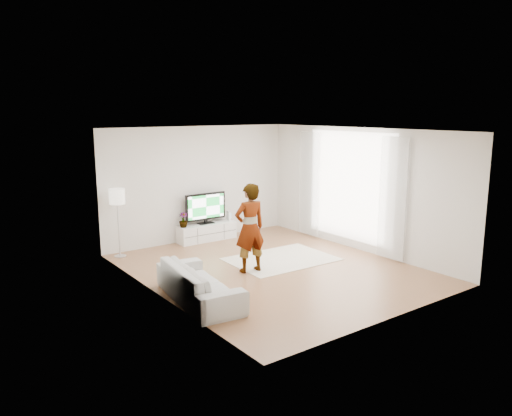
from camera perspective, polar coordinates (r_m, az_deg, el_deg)
floor at (r=10.23m, az=1.97°, el=-6.99°), size 6.00×6.00×0.00m
ceiling at (r=9.72m, az=2.08°, el=8.89°), size 6.00×6.00×0.00m
wall_left at (r=8.59m, az=-11.21°, el=-1.05°), size 0.02×6.00×2.80m
wall_right at (r=11.57m, az=11.81°, el=2.06°), size 0.02×6.00×2.80m
wall_back at (r=12.34m, az=-6.62°, el=2.78°), size 5.00×0.02×2.80m
wall_front at (r=7.80m, az=15.79°, el=-2.51°), size 5.00×0.02×2.80m
window at (r=11.75m, az=10.67°, el=2.48°), size 0.01×2.60×2.50m
curtain_near at (r=10.87m, az=15.35°, el=1.04°), size 0.04×0.70×2.60m
curtain_far at (r=12.62m, az=6.11°, el=2.75°), size 0.04×0.70×2.60m
media_console at (r=12.41m, az=-5.66°, el=-2.75°), size 1.50×0.43×0.42m
television at (r=12.30m, az=-5.78°, el=0.10°), size 1.09×0.21×0.76m
game_console at (r=12.67m, az=-3.13°, el=-0.88°), size 0.09×0.18×0.24m
potted_plant at (r=12.02m, az=-8.31°, el=-1.35°), size 0.26×0.26×0.36m
rug at (r=10.87m, az=2.91°, el=-5.85°), size 2.26×1.66×0.01m
player at (r=9.82m, az=-0.72°, el=-2.29°), size 0.69×0.49×1.78m
sofa at (r=8.60m, az=-6.51°, el=-8.48°), size 1.08×2.19×0.61m
floor_lamp at (r=11.18m, az=-15.59°, el=0.95°), size 0.34×0.34×1.51m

